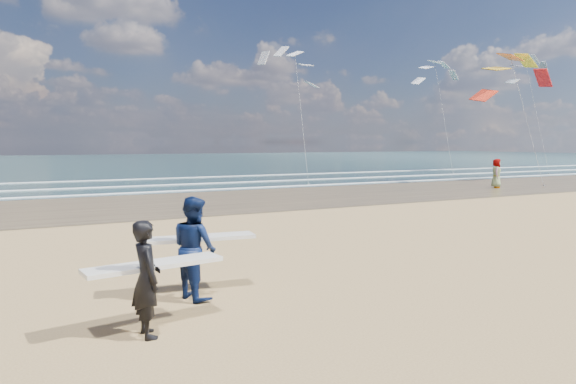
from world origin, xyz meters
TOP-DOWN VIEW (x-y plane):
  - wet_sand_strip at (20.00, 18.00)m, footprint 220.00×12.00m
  - ocean at (20.00, 72.00)m, footprint 220.00×100.00m
  - foam_breakers at (20.00, 28.10)m, footprint 220.00×11.70m
  - surfer_near at (-1.05, 0.27)m, footprint 2.25×1.11m
  - surfer_far at (0.16, 1.82)m, footprint 2.25×1.29m
  - beachgoer_0 at (24.62, 16.09)m, footprint 1.10×1.06m
  - kite_0 at (29.22, 18.34)m, footprint 7.71×4.95m
  - kite_1 at (15.44, 26.11)m, footprint 5.29×4.68m
  - kite_2 at (41.34, 26.45)m, footprint 5.59×4.71m
  - kite_5 at (33.85, 31.04)m, footprint 5.67×4.72m

SIDE VIEW (x-z plane):
  - wet_sand_strip at x=20.00m, z-range 0.00..0.01m
  - ocean at x=20.00m, z-range 0.00..0.02m
  - foam_breakers at x=20.00m, z-range 0.02..0.08m
  - surfer_near at x=-1.05m, z-range 0.02..1.82m
  - beachgoer_0 at x=24.62m, z-range 0.00..1.90m
  - surfer_far at x=0.16m, z-range 0.01..1.97m
  - kite_1 at x=15.44m, z-range 0.40..11.13m
  - kite_0 at x=29.22m, z-range 1.26..11.98m
  - kite_5 at x=33.85m, z-range 0.56..12.68m
  - kite_2 at x=41.34m, z-range 0.53..12.89m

